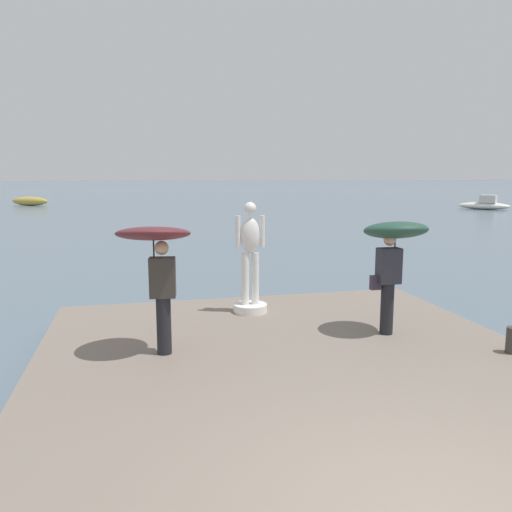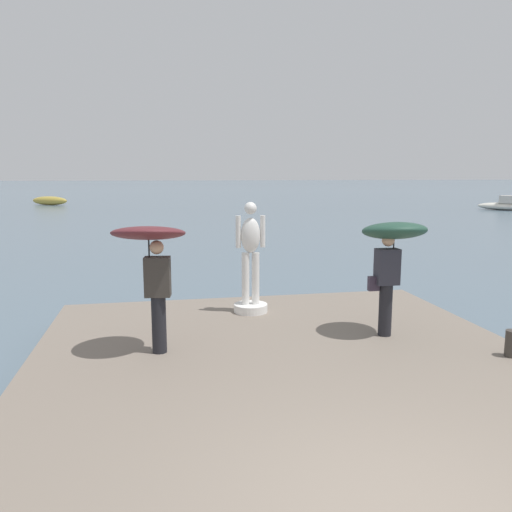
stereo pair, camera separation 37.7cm
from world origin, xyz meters
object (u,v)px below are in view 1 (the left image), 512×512
object	(u,v)px
statue_white_figure	(250,267)
onlooker_right	(394,243)
boat_near	(485,204)
boat_mid	(30,201)
onlooker_left	(156,252)

from	to	relation	value
statue_white_figure	onlooker_right	world-z (taller)	statue_white_figure
statue_white_figure	onlooker_right	xyz separation A→B (m)	(2.05, -1.86, 0.66)
boat_near	onlooker_right	bearing A→B (deg)	-129.19
onlooker_right	boat_mid	xyz separation A→B (m)	(-14.38, 46.24, -1.52)
statue_white_figure	onlooker_right	distance (m)	2.84
statue_white_figure	boat_near	xyz separation A→B (m)	(27.54, 29.41, -0.86)
statue_white_figure	onlooker_left	distance (m)	2.79
onlooker_left	onlooker_right	size ratio (longest dim) A/B	1.02
onlooker_left	boat_near	xyz separation A→B (m)	(29.40, 31.39, -1.52)
boat_mid	onlooker_left	bearing A→B (deg)	-77.28
boat_near	onlooker_left	bearing A→B (deg)	-133.13
statue_white_figure	boat_near	world-z (taller)	statue_white_figure
onlooker_right	boat_near	distance (m)	40.37
onlooker_left	onlooker_right	bearing A→B (deg)	1.70
statue_white_figure	onlooker_right	bearing A→B (deg)	-42.16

